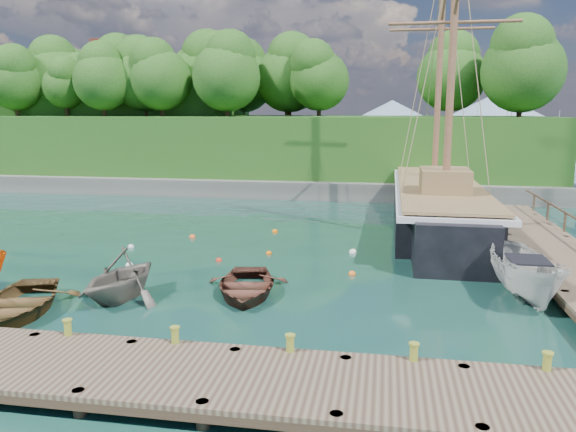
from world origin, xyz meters
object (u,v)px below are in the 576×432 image
(schooner, at_px, (438,209))
(rowboat_0, at_px, (18,313))
(rowboat_1, at_px, (122,299))
(cabin_boat_white, at_px, (525,299))
(rowboat_2, at_px, (246,294))

(schooner, bearing_deg, rowboat_0, -131.57)
(rowboat_1, height_order, cabin_boat_white, rowboat_1)
(rowboat_1, bearing_deg, schooner, 60.79)
(rowboat_1, relative_size, rowboat_2, 0.87)
(rowboat_0, height_order, schooner, schooner)
(rowboat_1, xyz_separation_m, cabin_boat_white, (13.93, 2.41, 0.00))
(rowboat_2, relative_size, schooner, 0.16)
(cabin_boat_white, xyz_separation_m, schooner, (-2.00, 11.84, 1.06))
(rowboat_2, bearing_deg, cabin_boat_white, -2.92)
(rowboat_0, xyz_separation_m, rowboat_2, (6.85, 3.11, 0.00))
(rowboat_0, bearing_deg, cabin_boat_white, -1.54)
(cabin_boat_white, height_order, schooner, schooner)
(rowboat_0, relative_size, cabin_boat_white, 0.94)
(rowboat_2, height_order, cabin_boat_white, cabin_boat_white)
(rowboat_0, distance_m, rowboat_2, 7.52)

